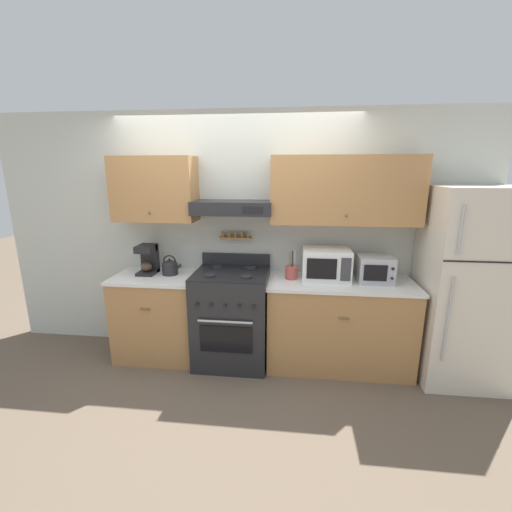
{
  "coord_description": "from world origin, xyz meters",
  "views": [
    {
      "loc": [
        0.61,
        -2.94,
        1.96
      ],
      "look_at": [
        0.25,
        0.26,
        1.15
      ],
      "focal_mm": 24.0,
      "sensor_mm": 36.0,
      "label": 1
    }
  ],
  "objects_px": {
    "stove_range": "(232,317)",
    "coffee_maker": "(148,259)",
    "refrigerator": "(469,287)",
    "tea_kettle": "(170,267)",
    "microwave": "(326,264)",
    "utensil_crock": "(291,272)",
    "toaster_oven": "(375,269)"
  },
  "relations": [
    {
      "from": "stove_range",
      "to": "coffee_maker",
      "type": "distance_m",
      "value": 1.07
    },
    {
      "from": "stove_range",
      "to": "refrigerator",
      "type": "xyz_separation_m",
      "value": [
        2.23,
        -0.03,
        0.42
      ]
    },
    {
      "from": "tea_kettle",
      "to": "microwave",
      "type": "relative_size",
      "value": 0.45
    },
    {
      "from": "utensil_crock",
      "to": "microwave",
      "type": "bearing_deg",
      "value": 3.01
    },
    {
      "from": "toaster_oven",
      "to": "coffee_maker",
      "type": "bearing_deg",
      "value": 179.18
    },
    {
      "from": "coffee_maker",
      "to": "microwave",
      "type": "xyz_separation_m",
      "value": [
        1.84,
        -0.01,
        -0.0
      ]
    },
    {
      "from": "microwave",
      "to": "toaster_oven",
      "type": "xyz_separation_m",
      "value": [
        0.47,
        -0.02,
        -0.03
      ]
    },
    {
      "from": "refrigerator",
      "to": "toaster_oven",
      "type": "bearing_deg",
      "value": 172.66
    },
    {
      "from": "microwave",
      "to": "stove_range",
      "type": "bearing_deg",
      "value": -174.13
    },
    {
      "from": "utensil_crock",
      "to": "refrigerator",
      "type": "bearing_deg",
      "value": -3.79
    },
    {
      "from": "refrigerator",
      "to": "toaster_oven",
      "type": "relative_size",
      "value": 5.51
    },
    {
      "from": "utensil_crock",
      "to": "toaster_oven",
      "type": "relative_size",
      "value": 0.86
    },
    {
      "from": "tea_kettle",
      "to": "microwave",
      "type": "height_order",
      "value": "microwave"
    },
    {
      "from": "refrigerator",
      "to": "coffee_maker",
      "type": "distance_m",
      "value": 3.14
    },
    {
      "from": "refrigerator",
      "to": "toaster_oven",
      "type": "height_order",
      "value": "refrigerator"
    },
    {
      "from": "utensil_crock",
      "to": "stove_range",
      "type": "bearing_deg",
      "value": -172.53
    },
    {
      "from": "stove_range",
      "to": "microwave",
      "type": "relative_size",
      "value": 2.34
    },
    {
      "from": "tea_kettle",
      "to": "coffee_maker",
      "type": "relative_size",
      "value": 0.68
    },
    {
      "from": "coffee_maker",
      "to": "toaster_oven",
      "type": "distance_m",
      "value": 2.31
    },
    {
      "from": "coffee_maker",
      "to": "utensil_crock",
      "type": "xyz_separation_m",
      "value": [
        1.5,
        -0.03,
        -0.08
      ]
    },
    {
      "from": "microwave",
      "to": "toaster_oven",
      "type": "bearing_deg",
      "value": -2.39
    },
    {
      "from": "tea_kettle",
      "to": "coffee_maker",
      "type": "distance_m",
      "value": 0.26
    },
    {
      "from": "tea_kettle",
      "to": "toaster_oven",
      "type": "height_order",
      "value": "toaster_oven"
    },
    {
      "from": "stove_range",
      "to": "toaster_oven",
      "type": "xyz_separation_m",
      "value": [
        1.41,
        0.08,
        0.54
      ]
    },
    {
      "from": "tea_kettle",
      "to": "coffee_maker",
      "type": "bearing_deg",
      "value": 172.75
    },
    {
      "from": "refrigerator",
      "to": "microwave",
      "type": "relative_size",
      "value": 3.92
    },
    {
      "from": "tea_kettle",
      "to": "microwave",
      "type": "xyz_separation_m",
      "value": [
        1.6,
        0.02,
        0.07
      ]
    },
    {
      "from": "stove_range",
      "to": "utensil_crock",
      "type": "height_order",
      "value": "utensil_crock"
    },
    {
      "from": "utensil_crock",
      "to": "toaster_oven",
      "type": "height_order",
      "value": "utensil_crock"
    },
    {
      "from": "utensil_crock",
      "to": "coffee_maker",
      "type": "bearing_deg",
      "value": 178.81
    },
    {
      "from": "coffee_maker",
      "to": "microwave",
      "type": "distance_m",
      "value": 1.84
    },
    {
      "from": "tea_kettle",
      "to": "toaster_oven",
      "type": "relative_size",
      "value": 0.63
    }
  ]
}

